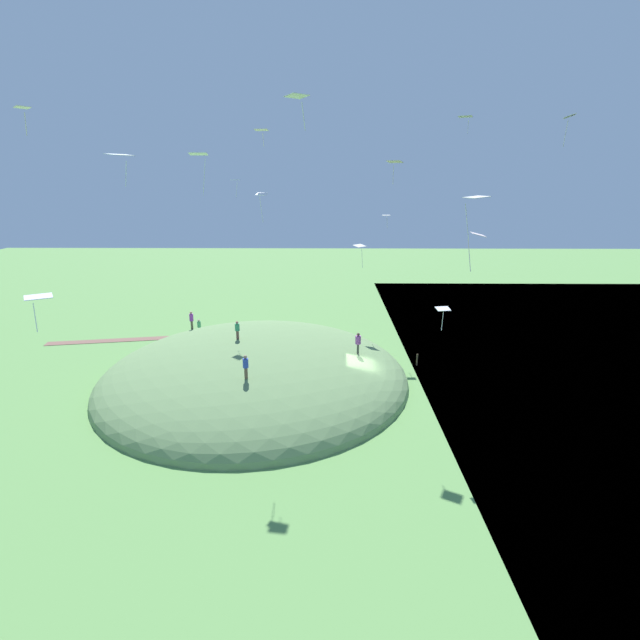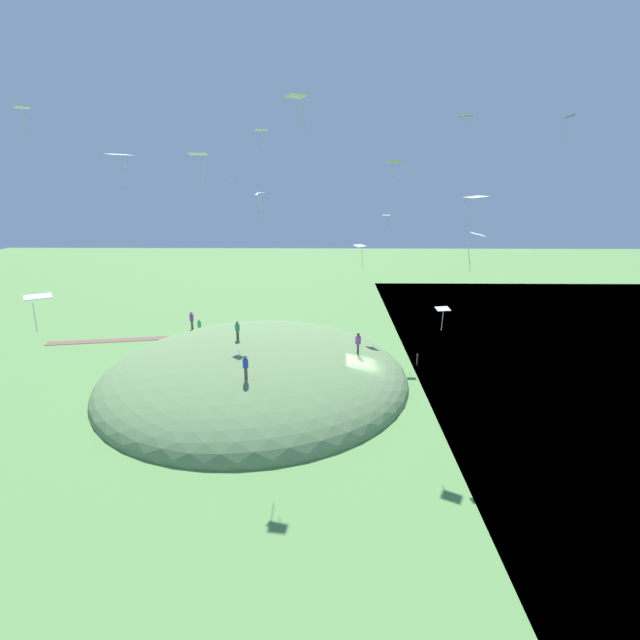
% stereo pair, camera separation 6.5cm
% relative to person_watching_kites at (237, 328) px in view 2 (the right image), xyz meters
% --- Properties ---
extents(ground_plane, '(160.00, 160.00, 0.00)m').
position_rel_person_watching_kites_xyz_m(ground_plane, '(-10.26, 2.99, -4.04)').
color(ground_plane, '#5E9049').
extents(grass_hill, '(25.23, 26.74, 6.18)m').
position_rel_person_watching_kites_xyz_m(grass_hill, '(-1.53, 1.02, -4.04)').
color(grass_hill, '#678954').
rests_on(grass_hill, ground_plane).
extents(dirt_path, '(13.73, 3.58, 0.04)m').
position_rel_person_watching_kites_xyz_m(dirt_path, '(14.05, -8.41, -4.02)').
color(dirt_path, brown).
rests_on(dirt_path, ground_plane).
extents(person_watching_kites, '(0.40, 0.40, 1.57)m').
position_rel_person_watching_kites_xyz_m(person_watching_kites, '(0.00, 0.00, 0.00)').
color(person_watching_kites, brown).
rests_on(person_watching_kites, grass_hill).
extents(person_walking_path, '(0.50, 0.50, 1.80)m').
position_rel_person_watching_kites_xyz_m(person_walking_path, '(-9.99, 1.34, -0.63)').
color(person_walking_path, '#343B30').
rests_on(person_walking_path, grass_hill).
extents(person_near_shore, '(0.53, 0.53, 1.71)m').
position_rel_person_watching_kites_xyz_m(person_near_shore, '(-1.89, 7.43, -0.25)').
color(person_near_shore, brown).
rests_on(person_near_shore, grass_hill).
extents(person_with_child, '(0.51, 0.51, 1.71)m').
position_rel_person_watching_kites_xyz_m(person_with_child, '(6.09, -10.49, -2.96)').
color(person_with_child, black).
rests_on(person_with_child, ground_plane).
extents(person_on_hilltop, '(0.50, 0.50, 1.82)m').
position_rel_person_watching_kites_xyz_m(person_on_hilltop, '(5.62, -6.29, -0.98)').
color(person_on_hilltop, brown).
rests_on(person_on_hilltop, grass_hill).
extents(kite_0, '(0.95, 0.71, 2.05)m').
position_rel_person_watching_kites_xyz_m(kite_0, '(-1.05, 12.95, 12.97)').
color(kite_0, white).
extents(kite_1, '(1.15, 1.28, 1.39)m').
position_rel_person_watching_kites_xyz_m(kite_1, '(-6.16, 16.53, 15.13)').
color(kite_1, silver).
extents(kite_2, '(1.06, 1.34, 2.06)m').
position_rel_person_watching_kites_xyz_m(kite_2, '(-14.43, 14.58, 11.00)').
color(kite_2, silver).
extents(kite_3, '(1.28, 1.18, 1.59)m').
position_rel_person_watching_kites_xyz_m(kite_3, '(4.68, 18.61, 7.11)').
color(kite_3, white).
extents(kite_4, '(0.80, 0.64, 1.87)m').
position_rel_person_watching_kites_xyz_m(kite_4, '(-3.29, 6.80, 10.83)').
color(kite_4, white).
extents(kite_5, '(1.05, 1.02, 1.63)m').
position_rel_person_watching_kites_xyz_m(kite_5, '(0.66, -6.08, 11.74)').
color(kite_5, white).
extents(kite_6, '(1.27, 1.15, 1.61)m').
position_rel_person_watching_kites_xyz_m(kite_6, '(-12.10, 3.00, 13.00)').
color(kite_6, silver).
extents(kite_7, '(0.76, 0.54, 1.23)m').
position_rel_person_watching_kites_xyz_m(kite_7, '(-13.15, -8.94, 8.51)').
color(kite_7, silver).
extents(kite_8, '(1.21, 1.07, 1.25)m').
position_rel_person_watching_kites_xyz_m(kite_8, '(-17.78, -0.79, 16.35)').
color(kite_8, white).
extents(kite_9, '(0.92, 0.72, 1.44)m').
position_rel_person_watching_kites_xyz_m(kite_9, '(-14.42, 10.05, 4.34)').
color(kite_9, white).
extents(kite_10, '(1.28, 1.36, 1.49)m').
position_rel_person_watching_kites_xyz_m(kite_10, '(2.24, 14.54, 12.94)').
color(kite_10, white).
extents(kite_11, '(0.92, 1.09, 1.83)m').
position_rel_person_watching_kites_xyz_m(kite_11, '(-21.69, 7.32, 15.36)').
color(kite_11, white).
extents(kite_12, '(0.98, 0.75, 1.13)m').
position_rel_person_watching_kites_xyz_m(kite_12, '(-3.04, 3.88, 15.01)').
color(kite_12, white).
extents(kite_13, '(1.40, 1.39, 2.22)m').
position_rel_person_watching_kites_xyz_m(kite_13, '(-10.58, -7.64, 5.74)').
color(kite_13, silver).
extents(kite_14, '(0.79, 1.04, 2.03)m').
position_rel_person_watching_kites_xyz_m(kite_14, '(-15.03, 13.40, 9.10)').
color(kite_14, white).
extents(kite_15, '(0.93, 0.95, 1.13)m').
position_rel_person_watching_kites_xyz_m(kite_15, '(5.22, 16.63, 14.69)').
color(kite_15, silver).
extents(mooring_post, '(0.14, 0.14, 1.06)m').
position_rel_person_watching_kites_xyz_m(mooring_post, '(-15.51, -1.95, -3.51)').
color(mooring_post, brown).
rests_on(mooring_post, ground_plane).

